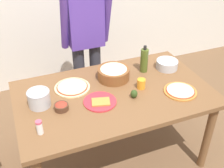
{
  "coord_description": "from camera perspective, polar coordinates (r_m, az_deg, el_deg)",
  "views": [
    {
      "loc": [
        -0.7,
        -1.73,
        2.09
      ],
      "look_at": [
        0.0,
        0.05,
        0.81
      ],
      "focal_mm": 44.58,
      "sensor_mm": 36.0,
      "label": 1
    }
  ],
  "objects": [
    {
      "name": "ground",
      "position": [
        2.8,
        0.39,
        -14.47
      ],
      "size": [
        8.0,
        8.0,
        0.0
      ],
      "primitive_type": "plane",
      "color": "brown"
    },
    {
      "name": "dining_table",
      "position": [
        2.34,
        0.45,
        -3.5
      ],
      "size": [
        1.6,
        0.96,
        0.76
      ],
      "color": "brown",
      "rests_on": "ground"
    },
    {
      "name": "person_cook",
      "position": [
        2.82,
        -5.43,
        9.62
      ],
      "size": [
        0.49,
        0.25,
        1.62
      ],
      "color": "#2D2D38",
      "rests_on": "ground"
    },
    {
      "name": "pizza_raw_on_board",
      "position": [
        2.36,
        -8.16,
        -0.66
      ],
      "size": [
        0.3,
        0.3,
        0.02
      ],
      "color": "beige",
      "rests_on": "dining_table"
    },
    {
      "name": "pizza_cooked_on_tray",
      "position": [
        2.35,
        13.82,
        -1.4
      ],
      "size": [
        0.27,
        0.27,
        0.02
      ],
      "color": "#C67A33",
      "rests_on": "dining_table"
    },
    {
      "name": "plate_with_slice",
      "position": [
        2.17,
        -2.46,
        -3.64
      ],
      "size": [
        0.26,
        0.26,
        0.02
      ],
      "color": "red",
      "rests_on": "dining_table"
    },
    {
      "name": "popcorn_bowl",
      "position": [
        2.43,
        0.32,
        2.36
      ],
      "size": [
        0.28,
        0.28,
        0.11
      ],
      "color": "brown",
      "rests_on": "dining_table"
    },
    {
      "name": "mixing_bowl_steel",
      "position": [
        2.65,
        11.21,
        3.96
      ],
      "size": [
        0.2,
        0.2,
        0.08
      ],
      "color": "#B7B7BC",
      "rests_on": "dining_table"
    },
    {
      "name": "small_sauce_bowl",
      "position": [
        2.13,
        -10.36,
        -4.53
      ],
      "size": [
        0.11,
        0.11,
        0.06
      ],
      "color": "#4C2D1E",
      "rests_on": "dining_table"
    },
    {
      "name": "olive_oil_bottle",
      "position": [
        2.53,
        6.61,
        4.87
      ],
      "size": [
        0.07,
        0.07,
        0.26
      ],
      "color": "#47561E",
      "rests_on": "dining_table"
    },
    {
      "name": "steel_pot",
      "position": [
        2.18,
        -14.75,
        -2.86
      ],
      "size": [
        0.17,
        0.17,
        0.13
      ],
      "color": "#B7B7BC",
      "rests_on": "dining_table"
    },
    {
      "name": "cup_orange",
      "position": [
        2.33,
        6.01,
        0.06
      ],
      "size": [
        0.07,
        0.07,
        0.08
      ],
      "primitive_type": "cylinder",
      "color": "orange",
      "rests_on": "dining_table"
    },
    {
      "name": "salt_shaker",
      "position": [
        1.94,
        -14.66,
        -8.58
      ],
      "size": [
        0.04,
        0.04,
        0.11
      ],
      "color": "white",
      "rests_on": "dining_table"
    },
    {
      "name": "avocado",
      "position": [
        2.22,
        4.54,
        -2.02
      ],
      "size": [
        0.06,
        0.06,
        0.07
      ],
      "primitive_type": "ellipsoid",
      "color": "#2D4219",
      "rests_on": "dining_table"
    }
  ]
}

